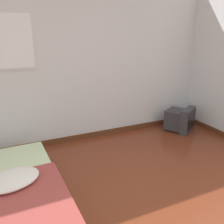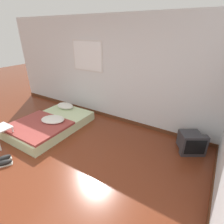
{
  "view_description": "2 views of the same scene",
  "coord_description": "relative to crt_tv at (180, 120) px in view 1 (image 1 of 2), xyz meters",
  "views": [
    {
      "loc": [
        -0.95,
        -1.07,
        1.76
      ],
      "look_at": [
        0.33,
        1.66,
        0.78
      ],
      "focal_mm": 40.0,
      "sensor_mm": 36.0,
      "label": 1
    },
    {
      "loc": [
        2.23,
        -1.01,
        2.27
      ],
      "look_at": [
        0.55,
        1.65,
        0.77
      ],
      "focal_mm": 28.0,
      "sensor_mm": 36.0,
      "label": 2
    }
  ],
  "objects": [
    {
      "name": "wall_back",
      "position": [
        -2.04,
        0.43,
        1.08
      ],
      "size": [
        7.45,
        0.08,
        2.6
      ],
      "color": "silver",
      "rests_on": "ground_plane"
    },
    {
      "name": "crt_tv",
      "position": [
        0.0,
        0.0,
        0.0
      ],
      "size": [
        0.61,
        0.61,
        0.44
      ],
      "color": "#333338",
      "rests_on": "ground_plane"
    }
  ]
}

